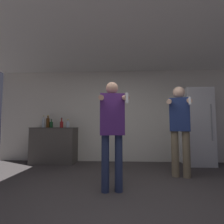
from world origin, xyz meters
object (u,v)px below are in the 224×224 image
at_px(refrigerator, 197,126).
at_px(bottle_clear_vodka, 48,122).
at_px(bottle_brown_liquor, 51,124).
at_px(person_man_side, 180,124).
at_px(bottle_green_wine, 43,123).
at_px(bottle_dark_rum, 62,124).
at_px(bottle_tall_gin, 68,124).
at_px(person_woman_foreground, 112,125).

height_order(refrigerator, bottle_clear_vodka, refrigerator).
distance_m(bottle_clear_vodka, bottle_brown_liquor, 0.11).
bearing_deg(person_man_side, bottle_clear_vodka, 160.37).
distance_m(bottle_brown_liquor, bottle_green_wine, 0.22).
xyz_separation_m(bottle_clear_vodka, bottle_dark_rum, (0.38, 0.00, -0.04)).
relative_size(refrigerator, bottle_green_wine, 6.04).
bearing_deg(bottle_brown_liquor, person_man_side, -20.19).
xyz_separation_m(bottle_tall_gin, bottle_green_wine, (-0.67, 0.00, 0.04)).
height_order(bottle_clear_vodka, bottle_brown_liquor, bottle_clear_vodka).
distance_m(refrigerator, bottle_green_wine, 4.04).
height_order(bottle_brown_liquor, bottle_green_wine, bottle_green_wine).
distance_m(bottle_dark_rum, bottle_green_wine, 0.50).
bearing_deg(bottle_clear_vodka, bottle_dark_rum, 0.00).
xyz_separation_m(refrigerator, bottle_green_wine, (-4.03, 0.01, 0.10)).
bearing_deg(refrigerator, bottle_green_wine, 179.92).
distance_m(bottle_tall_gin, person_woman_foreground, 2.34).
relative_size(refrigerator, person_woman_foreground, 1.17).
height_order(bottle_clear_vodka, person_man_side, person_man_side).
xyz_separation_m(bottle_brown_liquor, bottle_tall_gin, (0.45, 0.00, 0.00)).
height_order(refrigerator, person_man_side, refrigerator).
relative_size(bottle_tall_gin, person_man_side, 0.13).
bearing_deg(bottle_clear_vodka, bottle_brown_liquor, 0.00).
bearing_deg(refrigerator, bottle_clear_vodka, 179.92).
height_order(bottle_brown_liquor, bottle_dark_rum, bottle_dark_rum).
bearing_deg(bottle_dark_rum, bottle_brown_liquor, 180.00).
xyz_separation_m(bottle_tall_gin, bottle_dark_rum, (-0.17, 0.00, 0.01)).
height_order(refrigerator, bottle_brown_liquor, refrigerator).
distance_m(bottle_tall_gin, bottle_green_wine, 0.67).
height_order(bottle_green_wine, person_woman_foreground, person_woman_foreground).
xyz_separation_m(bottle_green_wine, person_man_side, (3.25, -1.11, -0.06)).
height_order(bottle_brown_liquor, bottle_tall_gin, bottle_brown_liquor).
relative_size(bottle_clear_vodka, bottle_green_wine, 1.05).
distance_m(refrigerator, bottle_tall_gin, 3.37).
xyz_separation_m(bottle_clear_vodka, bottle_green_wine, (-0.12, 0.00, -0.01)).
relative_size(refrigerator, bottle_tall_gin, 8.65).
xyz_separation_m(bottle_green_wine, person_woman_foreground, (1.96, -1.95, -0.07)).
distance_m(refrigerator, person_man_side, 1.36).
bearing_deg(bottle_dark_rum, person_man_side, -22.08).
relative_size(refrigerator, person_man_side, 1.10).
bearing_deg(bottle_tall_gin, refrigerator, -0.09).
relative_size(bottle_brown_liquor, bottle_dark_rum, 0.87).
xyz_separation_m(bottle_clear_vodka, bottle_tall_gin, (0.55, 0.00, -0.05)).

